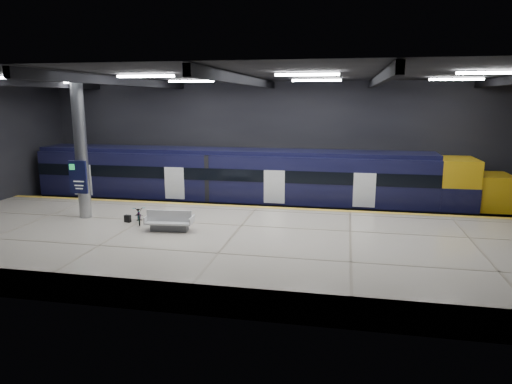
# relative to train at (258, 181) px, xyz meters

# --- Properties ---
(ground) EXTENTS (30.00, 30.00, 0.00)m
(ground) POSITION_rel_train_xyz_m (0.45, -5.50, -2.06)
(ground) COLOR black
(ground) RESTS_ON ground
(room_shell) EXTENTS (30.10, 16.10, 8.05)m
(room_shell) POSITION_rel_train_xyz_m (0.44, -5.49, 3.66)
(room_shell) COLOR black
(room_shell) RESTS_ON ground
(platform) EXTENTS (30.00, 11.00, 1.10)m
(platform) POSITION_rel_train_xyz_m (0.45, -8.00, -1.51)
(platform) COLOR beige
(platform) RESTS_ON ground
(safety_strip) EXTENTS (30.00, 0.40, 0.01)m
(safety_strip) POSITION_rel_train_xyz_m (0.45, -2.75, -0.95)
(safety_strip) COLOR gold
(safety_strip) RESTS_ON platform
(rails) EXTENTS (30.00, 1.52, 0.16)m
(rails) POSITION_rel_train_xyz_m (0.45, 0.00, -1.98)
(rails) COLOR gray
(rails) RESTS_ON ground
(train) EXTENTS (29.40, 2.84, 3.79)m
(train) POSITION_rel_train_xyz_m (0.00, 0.00, 0.00)
(train) COLOR black
(train) RESTS_ON ground
(bench) EXTENTS (2.20, 1.07, 0.94)m
(bench) POSITION_rel_train_xyz_m (-2.53, -7.96, -0.63)
(bench) COLOR #595B60
(bench) RESTS_ON platform
(bicycle) EXTENTS (1.23, 1.67, 0.84)m
(bicycle) POSITION_rel_train_xyz_m (-4.44, -7.01, -0.54)
(bicycle) COLOR #99999E
(bicycle) RESTS_ON platform
(pannier_bag) EXTENTS (0.33, 0.23, 0.35)m
(pannier_bag) POSITION_rel_train_xyz_m (-5.04, -7.01, -0.78)
(pannier_bag) COLOR black
(pannier_bag) RESTS_ON platform
(info_column) EXTENTS (0.90, 0.78, 6.90)m
(info_column) POSITION_rel_train_xyz_m (-7.55, -6.52, 2.40)
(info_column) COLOR #9EA0A5
(info_column) RESTS_ON platform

